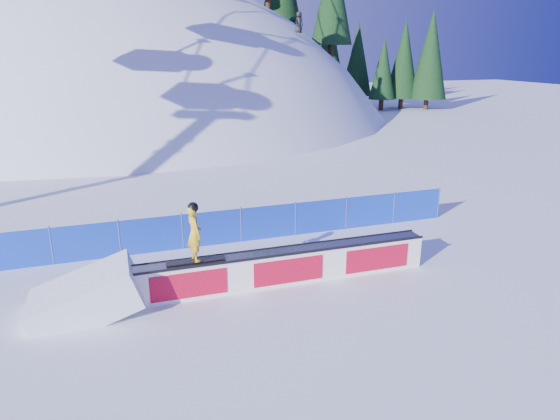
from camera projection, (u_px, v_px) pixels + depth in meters
name	position (u px, v px, depth m)	size (l,w,h in m)	color
ground	(170.00, 319.00, 12.36)	(160.00, 160.00, 0.00)	white
snow_hill	(135.00, 278.00, 55.74)	(64.00, 64.00, 64.00)	white
treeline	(326.00, 9.00, 52.52)	(20.32, 12.27, 21.24)	#372316
safety_fence	(152.00, 235.00, 16.23)	(22.05, 0.05, 1.30)	#153BC5
rail_box	(286.00, 266.00, 14.13)	(8.53, 0.66, 1.02)	white
snow_ramp	(88.00, 312.00, 12.69)	(2.62, 1.74, 0.98)	white
snowboarder	(194.00, 233.00, 12.97)	(1.56, 0.61, 1.63)	black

